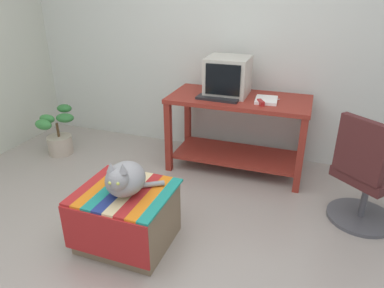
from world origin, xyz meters
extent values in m
plane|color=#9E9389|center=(0.00, 0.00, 0.00)|extent=(14.00, 14.00, 0.00)
cube|color=silver|center=(0.00, 2.05, 1.30)|extent=(8.00, 0.10, 2.60)
cube|color=maroon|center=(-0.42, 1.31, 0.36)|extent=(0.06, 0.06, 0.72)
cube|color=maroon|center=(0.84, 1.33, 0.36)|extent=(0.06, 0.06, 0.72)
cube|color=maroon|center=(0.83, 1.89, 0.36)|extent=(0.06, 0.06, 0.72)
cube|color=maroon|center=(-0.43, 1.87, 0.36)|extent=(0.06, 0.06, 0.72)
cube|color=maroon|center=(0.20, 1.60, 0.14)|extent=(1.24, 0.56, 0.02)
cube|color=maroon|center=(0.20, 1.60, 0.74)|extent=(1.35, 0.66, 0.04)
cube|color=#BCB7A8|center=(0.07, 1.66, 0.77)|extent=(0.28, 0.28, 0.02)
cube|color=#BCB7A8|center=(0.07, 1.66, 0.94)|extent=(0.40, 0.40, 0.36)
cube|color=black|center=(0.07, 1.46, 0.95)|extent=(0.33, 0.02, 0.28)
cube|color=black|center=(0.03, 1.45, 0.77)|extent=(0.41, 0.17, 0.02)
cube|color=white|center=(0.47, 1.56, 0.77)|extent=(0.22, 0.27, 0.03)
cube|color=#7A664C|center=(-0.26, 0.19, 0.21)|extent=(0.61, 0.53, 0.42)
cube|color=#AD2323|center=(-0.26, -0.10, 0.25)|extent=(0.64, 0.01, 0.34)
cube|color=#AD2323|center=(-0.54, 0.19, 0.43)|extent=(0.08, 0.58, 0.02)
cube|color=orange|center=(-0.46, 0.19, 0.43)|extent=(0.08, 0.58, 0.02)
cube|color=#1E897A|center=(-0.38, 0.19, 0.43)|extent=(0.08, 0.58, 0.02)
cube|color=navy|center=(-0.30, 0.19, 0.43)|extent=(0.08, 0.58, 0.02)
cube|color=beige|center=(-0.22, 0.19, 0.43)|extent=(0.08, 0.58, 0.02)
cube|color=#AD2323|center=(-0.14, 0.19, 0.43)|extent=(0.08, 0.58, 0.02)
cube|color=orange|center=(-0.06, 0.19, 0.43)|extent=(0.08, 0.58, 0.02)
cube|color=#1E897A|center=(0.02, 0.19, 0.43)|extent=(0.08, 0.58, 0.02)
ellipsoid|color=gray|center=(-0.23, 0.17, 0.54)|extent=(0.31, 0.36, 0.22)
sphere|color=gray|center=(-0.21, 0.06, 0.60)|extent=(0.15, 0.15, 0.15)
cylinder|color=gray|center=(-0.13, 0.28, 0.46)|extent=(0.23, 0.17, 0.04)
cone|color=gray|center=(-0.25, 0.05, 0.69)|extent=(0.06, 0.06, 0.07)
cone|color=gray|center=(-0.17, 0.06, 0.69)|extent=(0.06, 0.06, 0.07)
sphere|color=#C6D151|center=(-0.23, -0.01, 0.62)|extent=(0.02, 0.02, 0.02)
sphere|color=#C6D151|center=(-0.18, 0.00, 0.62)|extent=(0.02, 0.02, 0.02)
cylinder|color=#B7A893|center=(-1.73, 1.25, 0.10)|extent=(0.27, 0.27, 0.20)
cylinder|color=brown|center=(-1.73, 1.25, 0.28)|extent=(0.03, 0.03, 0.16)
ellipsoid|color=#2D7033|center=(-1.62, 1.26, 0.43)|extent=(0.20, 0.16, 0.09)
ellipsoid|color=#2D7033|center=(-1.71, 1.39, 0.49)|extent=(0.17, 0.13, 0.09)
ellipsoid|color=#38843D|center=(-1.84, 1.24, 0.40)|extent=(0.19, 0.10, 0.09)
ellipsoid|color=#38843D|center=(-1.77, 1.10, 0.39)|extent=(0.20, 0.11, 0.11)
cylinder|color=#4C4C51|center=(1.37, 1.08, 0.01)|extent=(0.52, 0.52, 0.03)
cylinder|color=#4C4C51|center=(1.37, 1.08, 0.20)|extent=(0.05, 0.05, 0.34)
cube|color=#471E1E|center=(1.37, 1.08, 0.41)|extent=(0.59, 0.59, 0.08)
cube|color=#471E1E|center=(1.25, 0.94, 0.67)|extent=(0.33, 0.29, 0.44)
cube|color=#A31E1E|center=(0.43, 1.44, 0.78)|extent=(0.09, 0.11, 0.04)
cylinder|color=#B7B7BC|center=(0.52, 1.62, 0.76)|extent=(0.12, 0.08, 0.01)
camera|label=1|loc=(0.90, -1.60, 1.73)|focal=32.79mm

